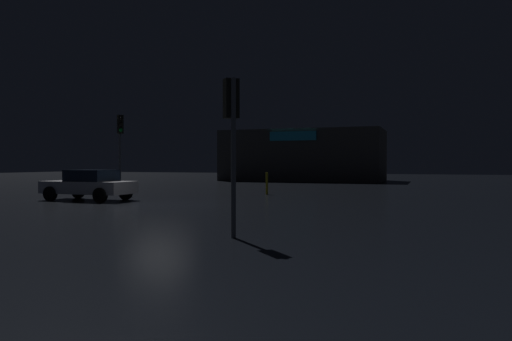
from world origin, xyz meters
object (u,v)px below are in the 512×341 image
Objects in this scene: store_building at (303,156)px; traffic_signal_main at (231,117)px; traffic_signal_opposite at (120,135)px; car_near at (89,185)px.

store_building is 4.17× the size of traffic_signal_main.
traffic_signal_opposite reaches higher than car_near.
traffic_signal_main is (7.45, -34.92, 0.32)m from store_building.
car_near is (-2.85, -27.29, -1.70)m from store_building.
car_near is at bearing 143.45° from traffic_signal_main.
traffic_signal_main reaches higher than car_near.
store_building reaches higher than car_near.
car_near is at bearing -95.96° from store_building.
store_building is 35.71m from traffic_signal_main.
traffic_signal_opposite is (-11.95, 12.18, 0.50)m from traffic_signal_main.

